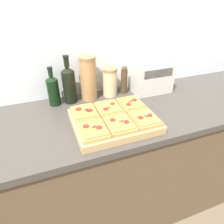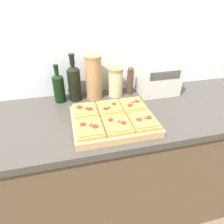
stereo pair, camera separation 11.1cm
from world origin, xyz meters
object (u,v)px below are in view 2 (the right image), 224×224
(wine_bottle, at_px, (74,82))
(grain_jar_tall, at_px, (94,78))
(pepper_mill, at_px, (130,81))
(toaster_oven, at_px, (158,79))
(olive_oil_bottle, at_px, (59,87))
(grain_jar_short, at_px, (116,82))
(cutting_board, at_px, (113,121))

(wine_bottle, xyz_separation_m, grain_jar_tall, (0.13, 0.00, 0.02))
(pepper_mill, xyz_separation_m, toaster_oven, (0.20, -0.03, 0.00))
(toaster_oven, bearing_deg, pepper_mill, 171.40)
(olive_oil_bottle, bearing_deg, grain_jar_short, 0.00)
(wine_bottle, height_order, grain_jar_short, wine_bottle)
(olive_oil_bottle, bearing_deg, cutting_board, -51.00)
(cutting_board, distance_m, grain_jar_tall, 0.37)
(wine_bottle, xyz_separation_m, grain_jar_short, (0.28, 0.00, -0.03))
(grain_jar_tall, bearing_deg, cutting_board, -82.07)
(cutting_board, height_order, grain_jar_short, grain_jar_short)
(wine_bottle, height_order, toaster_oven, wine_bottle)
(wine_bottle, relative_size, grain_jar_tall, 1.06)
(olive_oil_bottle, relative_size, toaster_oven, 0.85)
(olive_oil_bottle, distance_m, grain_jar_short, 0.38)
(grain_jar_tall, xyz_separation_m, toaster_oven, (0.45, -0.03, -0.04))
(wine_bottle, bearing_deg, cutting_board, -62.82)
(wine_bottle, bearing_deg, grain_jar_tall, 0.00)
(grain_jar_short, relative_size, pepper_mill, 0.99)
(toaster_oven, bearing_deg, olive_oil_bottle, 177.50)
(cutting_board, bearing_deg, pepper_mill, 58.88)
(grain_jar_tall, height_order, grain_jar_short, grain_jar_tall)
(grain_jar_tall, relative_size, grain_jar_short, 1.47)
(grain_jar_short, bearing_deg, olive_oil_bottle, -180.00)
(cutting_board, bearing_deg, olive_oil_bottle, 129.00)
(cutting_board, xyz_separation_m, grain_jar_short, (0.10, 0.34, 0.08))
(olive_oil_bottle, height_order, grain_jar_short, olive_oil_bottle)
(wine_bottle, relative_size, toaster_oven, 1.05)
(wine_bottle, distance_m, pepper_mill, 0.39)
(olive_oil_bottle, distance_m, wine_bottle, 0.11)
(olive_oil_bottle, distance_m, grain_jar_tall, 0.24)
(cutting_board, distance_m, wine_bottle, 0.40)
(grain_jar_short, distance_m, pepper_mill, 0.11)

